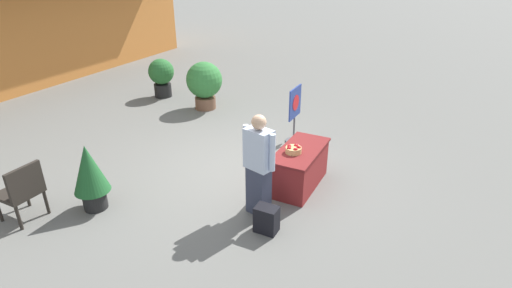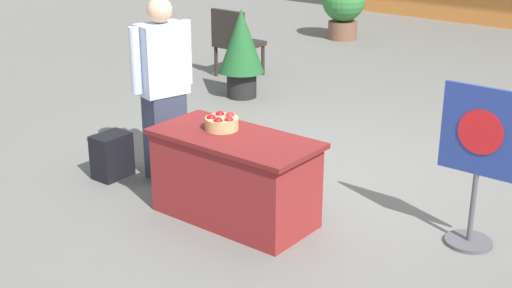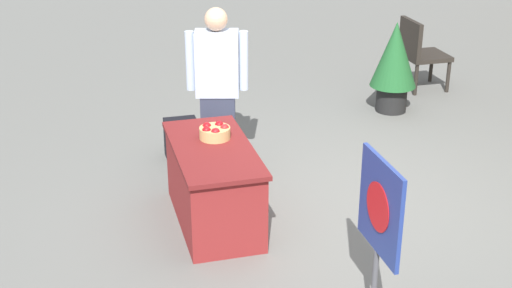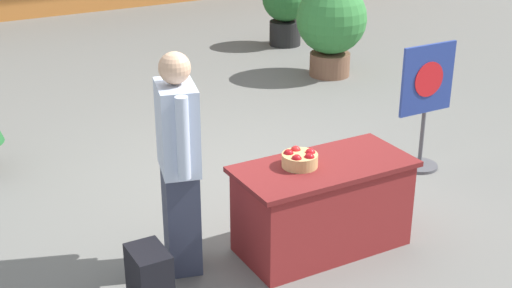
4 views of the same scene
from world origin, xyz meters
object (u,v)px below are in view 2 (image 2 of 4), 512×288
at_px(backpack, 112,156).
at_px(poster_board, 478,161).
at_px(potted_plant_far_left, 241,47).
at_px(apple_basket, 222,122).
at_px(display_table, 235,178).
at_px(person_visitor, 163,89).
at_px(patio_chair, 235,39).
at_px(potted_plant_near_left, 344,4).

bearing_deg(backpack, poster_board, 14.65).
relative_size(backpack, potted_plant_far_left, 0.37).
xyz_separation_m(poster_board, potted_plant_far_left, (-3.84, 1.93, -0.04)).
relative_size(apple_basket, backpack, 0.65).
bearing_deg(potted_plant_far_left, display_table, -51.53).
distance_m(display_table, person_visitor, 1.21).
relative_size(poster_board, patio_chair, 1.31).
relative_size(display_table, patio_chair, 1.44).
distance_m(apple_basket, backpack, 1.40).
bearing_deg(display_table, person_visitor, 165.35).
bearing_deg(person_visitor, apple_basket, 0.73).
relative_size(person_visitor, backpack, 3.98).
bearing_deg(backpack, person_visitor, 39.73).
height_order(poster_board, patio_chair, poster_board).
xyz_separation_m(display_table, backpack, (-1.45, -0.04, -0.15)).
bearing_deg(patio_chair, potted_plant_near_left, 2.66).
bearing_deg(backpack, display_table, 1.76).
xyz_separation_m(display_table, apple_basket, (-0.18, 0.06, 0.42)).
bearing_deg(poster_board, potted_plant_far_left, -116.71).
relative_size(display_table, apple_basket, 5.06).
bearing_deg(person_visitor, potted_plant_near_left, 121.89).
bearing_deg(patio_chair, display_table, -140.14).
bearing_deg(display_table, poster_board, 24.71).
relative_size(backpack, patio_chair, 0.44).
distance_m(person_visitor, poster_board, 2.80).
bearing_deg(patio_chair, person_visitor, -150.37).
xyz_separation_m(backpack, potted_plant_far_left, (-0.70, 2.76, 0.43)).
xyz_separation_m(display_table, poster_board, (1.69, 0.78, 0.32)).
distance_m(apple_basket, potted_plant_near_left, 7.01).
bearing_deg(poster_board, backpack, -75.33).
bearing_deg(person_visitor, potted_plant_far_left, 128.77).
height_order(apple_basket, potted_plant_near_left, potted_plant_near_left).
height_order(apple_basket, poster_board, poster_board).
relative_size(patio_chair, potted_plant_far_left, 0.85).
xyz_separation_m(display_table, patio_chair, (-2.84, 3.41, 0.17)).
distance_m(patio_chair, potted_plant_far_left, 0.99).
bearing_deg(potted_plant_near_left, poster_board, -50.65).
relative_size(person_visitor, potted_plant_far_left, 1.48).
distance_m(patio_chair, potted_plant_near_left, 3.08).
distance_m(person_visitor, potted_plant_near_left, 6.50).
xyz_separation_m(patio_chair, potted_plant_near_left, (-0.14, 3.07, 0.06)).
bearing_deg(backpack, apple_basket, 4.68).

